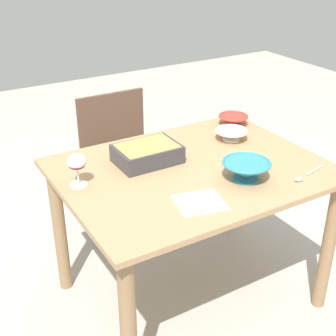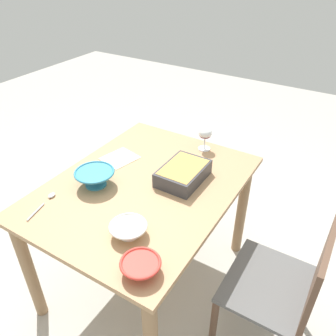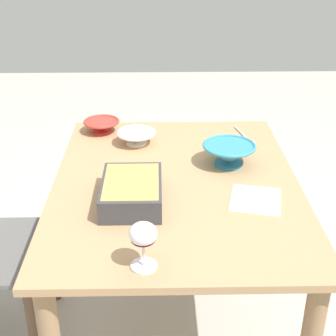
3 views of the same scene
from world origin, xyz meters
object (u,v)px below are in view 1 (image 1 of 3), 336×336
wine_glass (77,164)px  napkin (200,202)px  mixing_bowl (246,170)px  small_bowl (233,119)px  chair (121,156)px  casserole_dish (147,153)px  serving_bowl (231,134)px  serving_spoon (304,176)px  dining_table (192,192)px

wine_glass → napkin: (-0.36, 0.38, -0.10)m
mixing_bowl → small_bowl: size_ratio=1.29×
chair → small_bowl: size_ratio=5.15×
casserole_dish → mixing_bowl: bearing=127.4°
mixing_bowl → serving_bowl: size_ratio=1.25×
chair → casserole_dish: chair is taller
mixing_bowl → serving_bowl: (-0.20, -0.37, -0.01)m
small_bowl → serving_bowl: (0.14, 0.16, 0.00)m
mixing_bowl → napkin: size_ratio=1.10×
wine_glass → casserole_dish: (-0.35, -0.05, -0.05)m
serving_spoon → napkin: bearing=-6.3°
dining_table → serving_bowl: size_ratio=7.06×
dining_table → casserole_dish: bearing=-46.8°
mixing_bowl → small_bowl: bearing=-122.7°
dining_table → mixing_bowl: size_ratio=5.66×
serving_spoon → napkin: size_ratio=1.13×
chair → serving_bowl: bearing=116.7°
dining_table → chair: 0.82m
dining_table → mixing_bowl: (-0.13, 0.21, 0.17)m
small_bowl → serving_bowl: 0.21m
serving_spoon → serving_bowl: bearing=-87.0°
chair → serving_spoon: chair is taller
chair → serving_bowl: chair is taller
napkin → chair: bearing=-98.1°
chair → serving_spoon: bearing=107.2°
dining_table → small_bowl: size_ratio=7.31×
chair → serving_bowl: 0.79m
dining_table → casserole_dish: size_ratio=4.10×
wine_glass → mixing_bowl: wine_glass is taller
dining_table → napkin: 0.33m
small_bowl → serving_spoon: size_ratio=0.76×
wine_glass → serving_spoon: bearing=153.4°
casserole_dish → small_bowl: size_ratio=1.78×
wine_glass → small_bowl: 1.00m
dining_table → small_bowl: small_bowl is taller
mixing_bowl → serving_spoon: (-0.23, 0.12, -0.04)m
chair → mixing_bowl: bearing=96.9°
mixing_bowl → small_bowl: mixing_bowl is taller
casserole_dish → serving_spoon: (-0.51, 0.48, -0.04)m
small_bowl → napkin: 0.85m
chair → napkin: size_ratio=4.39×
serving_spoon → napkin: serving_spoon is taller
dining_table → serving_bowl: bearing=-155.0°
wine_glass → casserole_dish: size_ratio=0.50×
casserole_dish → small_bowl: 0.64m
serving_spoon → chair: bearing=-72.8°
chair → mixing_bowl: size_ratio=3.99×
dining_table → wine_glass: size_ratio=8.23×
small_bowl → napkin: small_bowl is taller
serving_bowl → napkin: bearing=41.7°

